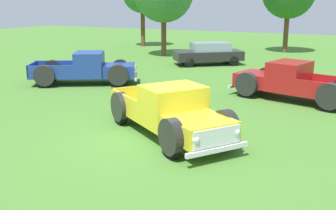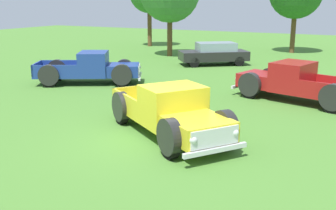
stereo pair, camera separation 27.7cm
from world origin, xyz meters
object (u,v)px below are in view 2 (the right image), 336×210
pickup_truck_behind_left (95,69)px  pickup_truck_behind_right (291,82)px  pickup_truck_foreground (174,114)px  sedan_distant_a (214,53)px

pickup_truck_behind_left → pickup_truck_behind_right: 8.93m
pickup_truck_behind_left → pickup_truck_foreground: bearing=-38.1°
pickup_truck_behind_right → sedan_distant_a: bearing=130.1°
pickup_truck_behind_left → sedan_distant_a: (2.94, 7.96, -0.00)m
pickup_truck_behind_left → sedan_distant_a: pickup_truck_behind_left is taller
pickup_truck_foreground → pickup_truck_behind_left: (-6.85, 5.37, -0.01)m
pickup_truck_behind_right → sedan_distant_a: 9.24m
pickup_truck_behind_right → pickup_truck_foreground: bearing=-108.0°
pickup_truck_behind_right → sedan_distant_a: size_ratio=1.24×
sedan_distant_a → pickup_truck_behind_left: bearing=-110.3°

